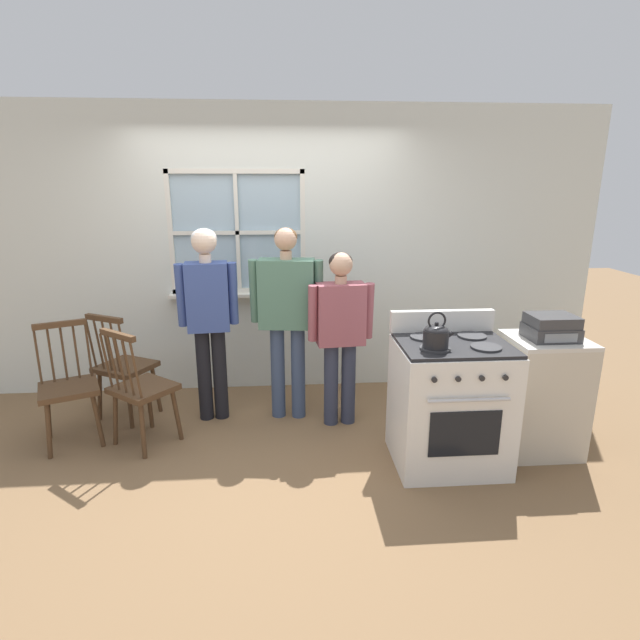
% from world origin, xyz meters
% --- Properties ---
extents(ground_plane, '(16.00, 16.00, 0.00)m').
position_xyz_m(ground_plane, '(0.00, 0.00, 0.00)').
color(ground_plane, brown).
extents(wall_back, '(6.40, 0.16, 2.70)m').
position_xyz_m(wall_back, '(0.02, 1.40, 1.34)').
color(wall_back, silver).
rests_on(wall_back, ground_plane).
extents(chair_by_window, '(0.58, 0.58, 0.96)m').
position_xyz_m(chair_by_window, '(-0.98, 0.29, 0.45)').
color(chair_by_window, '#4C331E').
rests_on(chair_by_window, ground_plane).
extents(chair_near_wall, '(0.55, 0.54, 0.96)m').
position_xyz_m(chair_near_wall, '(-1.56, 0.36, 0.45)').
color(chair_near_wall, '#4C331E').
rests_on(chair_near_wall, ground_plane).
extents(chair_center_cluster, '(0.56, 0.55, 0.96)m').
position_xyz_m(chair_center_cluster, '(-1.26, 0.77, 0.45)').
color(chair_center_cluster, '#4C331E').
rests_on(chair_center_cluster, ground_plane).
extents(person_elderly_left, '(0.50, 0.24, 1.65)m').
position_xyz_m(person_elderly_left, '(-0.50, 0.70, 1.00)').
color(person_elderly_left, black).
rests_on(person_elderly_left, ground_plane).
extents(person_teen_center, '(0.62, 0.26, 1.65)m').
position_xyz_m(person_teen_center, '(0.16, 0.68, 1.00)').
color(person_teen_center, '#384766').
rests_on(person_teen_center, ground_plane).
extents(person_adult_right, '(0.55, 0.24, 1.47)m').
position_xyz_m(person_adult_right, '(0.59, 0.52, 0.88)').
color(person_adult_right, '#2D3347').
rests_on(person_adult_right, ground_plane).
extents(stove, '(0.78, 0.68, 1.08)m').
position_xyz_m(stove, '(1.31, -0.15, 0.47)').
color(stove, white).
rests_on(stove, ground_plane).
extents(kettle, '(0.21, 0.17, 0.25)m').
position_xyz_m(kettle, '(1.13, -0.28, 1.02)').
color(kettle, black).
rests_on(kettle, stove).
extents(potted_plant, '(0.16, 0.16, 0.25)m').
position_xyz_m(potted_plant, '(-0.03, 1.31, 1.05)').
color(potted_plant, beige).
rests_on(potted_plant, wall_back).
extents(side_counter, '(0.55, 0.50, 0.90)m').
position_xyz_m(side_counter, '(2.06, -0.02, 0.45)').
color(side_counter, beige).
rests_on(side_counter, ground_plane).
extents(stereo, '(0.34, 0.29, 0.18)m').
position_xyz_m(stereo, '(2.06, -0.04, 0.99)').
color(stereo, '#38383A').
rests_on(stereo, side_counter).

